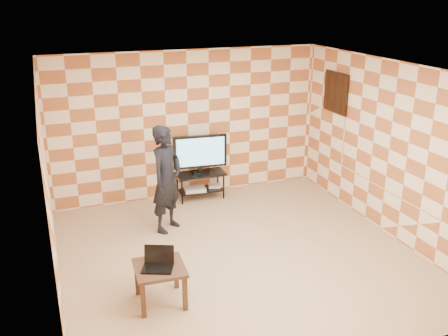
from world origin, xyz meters
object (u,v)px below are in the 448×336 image
(tv, at_px, (200,152))
(person, at_px, (167,179))
(tv_stand, at_px, (200,180))
(side_table, at_px, (160,273))

(tv, relative_size, person, 0.57)
(tv_stand, distance_m, tv, 0.53)
(tv_stand, distance_m, person, 1.44)
(tv, xyz_separation_m, person, (-0.88, -1.02, -0.03))
(tv, distance_m, side_table, 3.34)
(tv_stand, relative_size, side_table, 1.43)
(side_table, xyz_separation_m, person, (0.59, 1.94, 0.45))
(person, bearing_deg, side_table, -147.84)
(side_table, distance_m, person, 2.08)
(side_table, bearing_deg, tv_stand, 63.75)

